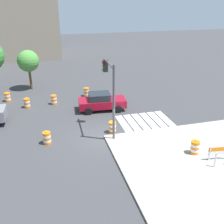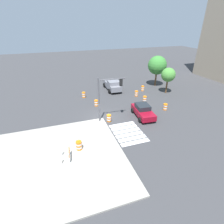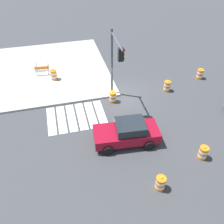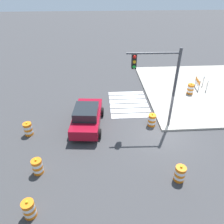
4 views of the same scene
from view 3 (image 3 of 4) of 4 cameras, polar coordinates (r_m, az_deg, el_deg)
The scene contains 12 objects.
ground_plane at distance 20.75m, azimuth 1.98°, elevation 3.75°, with size 120.00×120.00×0.00m, color #38383A.
sidewalk_corner at distance 25.21m, azimuth -15.36°, elevation 9.47°, with size 12.00×12.00×0.15m, color #9E998E.
crosswalk_stripes at distance 18.76m, azimuth -8.31°, elevation -1.13°, with size 4.35×3.20×0.02m.
sports_car at distance 16.18m, azimuth 3.56°, elevation -4.79°, with size 4.45×2.44×1.63m.
traffic_barrel_near_corner at distance 16.44m, azimuth 20.51°, elevation -8.88°, with size 0.56×0.56×1.02m.
traffic_barrel_crosswalk_end at distance 19.86m, azimuth 0.19°, elevation 3.56°, with size 0.56×0.56×1.02m.
traffic_barrel_median_near at distance 14.32m, azimuth 11.24°, elevation -15.97°, with size 0.56×0.56×1.02m.
traffic_barrel_far_curb at distance 21.71m, azimuth 12.74°, elevation 5.93°, with size 0.56×0.56×1.02m.
traffic_barrel_lane_center at distance 24.34m, azimuth 19.87°, elevation 8.37°, with size 0.56×0.56×1.02m.
traffic_barrel_on_sidewalk at distance 23.11m, azimuth -13.46°, elevation 8.46°, with size 0.56×0.56×1.02m.
construction_barricade at distance 24.12m, azimuth -16.03°, elevation 9.69°, with size 1.32×0.92×1.00m.
traffic_light_pole at distance 18.13m, azimuth 0.79°, elevation 12.60°, with size 0.47×3.29×5.50m.
Camera 3 is at (4.90, 16.16, 12.05)m, focal length 39.12 mm.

